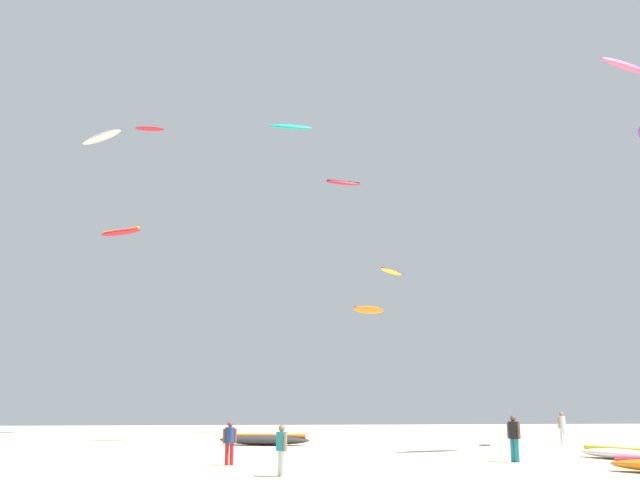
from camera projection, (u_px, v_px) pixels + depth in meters
person_foreground at (282, 446)px, 21.58m from camera, size 0.35×0.47×1.55m
person_midground at (562, 425)px, 38.34m from camera, size 0.52×0.40×1.76m
person_left at (230, 439)px, 25.52m from camera, size 0.52×0.35×1.56m
person_right at (514, 435)px, 26.87m from camera, size 0.40×0.50×1.76m
kite_grounded_near at (623, 454)px, 27.86m from camera, size 2.62×4.16×0.48m
kite_grounded_mid at (264, 440)px, 37.46m from camera, size 5.23×2.94×0.59m
kite_aloft_0 at (150, 129)px, 49.66m from camera, size 2.10×0.63×0.25m
kite_aloft_2 at (626, 66)px, 35.28m from camera, size 3.80×2.33×0.94m
kite_aloft_4 at (391, 272)px, 52.36m from camera, size 2.48×2.52×0.63m
kite_aloft_5 at (121, 232)px, 56.53m from camera, size 4.11×3.28×0.54m
kite_aloft_6 at (101, 137)px, 45.33m from camera, size 3.62×3.59×0.67m
kite_aloft_7 at (343, 183)px, 56.90m from camera, size 3.16×1.43×0.63m
kite_aloft_8 at (369, 310)px, 55.47m from camera, size 3.11×2.23×0.71m
kite_aloft_9 at (291, 127)px, 45.21m from camera, size 2.87×0.97×0.66m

